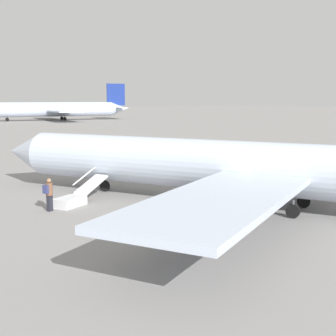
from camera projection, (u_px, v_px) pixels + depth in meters
name	position (u px, v px, depth m)	size (l,w,h in m)	color
ground_plane	(245.00, 207.00, 25.55)	(600.00, 600.00, 0.00)	gray
airplane_main	(265.00, 168.00, 24.74)	(33.40, 26.36, 7.40)	silver
airplane_far_center	(54.00, 109.00, 128.83)	(34.05, 44.45, 10.32)	silver
boarding_stairs	(74.00, 198.00, 25.99)	(2.60, 4.07, 1.80)	silver
passenger	(49.00, 192.00, 24.41)	(0.46, 0.57, 1.74)	#23232D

